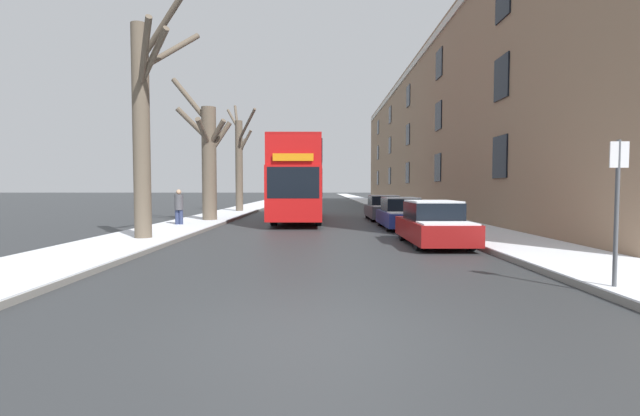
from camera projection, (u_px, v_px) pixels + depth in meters
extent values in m
plane|color=#303335|center=(318.00, 336.00, 5.33)|extent=(320.00, 320.00, 0.00)
cube|color=slate|center=(275.00, 201.00, 58.27)|extent=(2.96, 130.00, 0.13)
cube|color=white|center=(275.00, 200.00, 58.27)|extent=(2.93, 130.00, 0.03)
cube|color=slate|center=(366.00, 201.00, 58.25)|extent=(2.96, 130.00, 0.13)
cube|color=white|center=(366.00, 200.00, 58.25)|extent=(2.93, 130.00, 0.03)
cube|color=#8C7056|center=(461.00, 137.00, 37.20)|extent=(9.00, 54.58, 12.47)
cube|color=black|center=(501.00, 157.00, 18.16)|extent=(0.08, 1.40, 1.80)
cube|color=black|center=(439.00, 168.00, 27.76)|extent=(0.08, 1.40, 1.80)
cube|color=black|center=(408.00, 173.00, 37.35)|extent=(0.08, 1.40, 1.80)
cube|color=black|center=(390.00, 176.00, 46.95)|extent=(0.08, 1.40, 1.80)
cube|color=black|center=(379.00, 178.00, 56.54)|extent=(0.08, 1.40, 1.80)
cube|color=black|center=(502.00, 78.00, 18.01)|extent=(0.08, 1.40, 1.80)
cube|color=black|center=(439.00, 116.00, 27.60)|extent=(0.08, 1.40, 1.80)
cube|color=black|center=(409.00, 135.00, 37.20)|extent=(0.08, 1.40, 1.80)
cube|color=black|center=(391.00, 145.00, 46.79)|extent=(0.08, 1.40, 1.80)
cube|color=black|center=(379.00, 153.00, 56.39)|extent=(0.08, 1.40, 1.80)
cube|color=black|center=(440.00, 64.00, 27.44)|extent=(0.08, 1.40, 1.80)
cube|color=black|center=(409.00, 96.00, 37.04)|extent=(0.08, 1.40, 1.80)
cube|color=black|center=(391.00, 115.00, 46.64)|extent=(0.08, 1.40, 1.80)
cube|color=black|center=(379.00, 127.00, 56.23)|extent=(0.08, 1.40, 1.80)
cube|color=beige|center=(409.00, 71.00, 36.94)|extent=(0.12, 53.49, 0.44)
cylinder|color=brown|center=(142.00, 134.00, 14.33)|extent=(0.56, 0.56, 7.28)
cylinder|color=brown|center=(162.00, 28.00, 13.73)|extent=(2.00, 1.12, 2.03)
cylinder|color=brown|center=(145.00, 55.00, 13.24)|extent=(1.32, 2.15, 1.72)
cylinder|color=brown|center=(154.00, 58.00, 13.46)|extent=(1.65, 1.74, 1.46)
cylinder|color=brown|center=(171.00, 51.00, 14.96)|extent=(1.72, 1.76, 1.78)
cylinder|color=brown|center=(210.00, 165.00, 22.52)|extent=(0.76, 0.76, 6.07)
cylinder|color=brown|center=(220.00, 138.00, 22.53)|extent=(1.33, 0.45, 1.80)
cylinder|color=brown|center=(217.00, 134.00, 22.06)|extent=(1.28, 1.09, 1.45)
cylinder|color=brown|center=(204.00, 133.00, 21.61)|extent=(0.37, 1.84, 1.36)
cylinder|color=brown|center=(194.00, 124.00, 22.16)|extent=(1.73, 0.85, 1.72)
cylinder|color=brown|center=(192.00, 101.00, 22.57)|extent=(2.21, 0.72, 2.52)
cylinder|color=brown|center=(240.00, 167.00, 31.32)|extent=(0.54, 0.54, 6.74)
cylinder|color=brown|center=(234.00, 120.00, 31.82)|extent=(1.30, 1.56, 1.82)
cylinder|color=brown|center=(243.00, 148.00, 31.72)|extent=(0.50, 1.14, 1.56)
cylinder|color=brown|center=(246.00, 142.00, 30.94)|extent=(1.21, 0.82, 1.69)
cylinder|color=brown|center=(247.00, 125.00, 30.07)|extent=(1.74, 2.42, 2.07)
cylinder|color=brown|center=(238.00, 122.00, 31.98)|extent=(0.81, 1.87, 2.75)
cube|color=red|center=(300.00, 192.00, 24.25)|extent=(2.52, 11.48, 2.50)
cube|color=red|center=(300.00, 159.00, 24.16)|extent=(2.47, 11.25, 1.32)
cube|color=#B31212|center=(300.00, 146.00, 24.13)|extent=(2.47, 11.25, 0.12)
cube|color=black|center=(300.00, 184.00, 24.23)|extent=(2.55, 10.10, 1.30)
cube|color=black|center=(300.00, 157.00, 24.16)|extent=(2.55, 10.10, 1.00)
cube|color=black|center=(294.00, 183.00, 18.51)|extent=(2.27, 0.06, 1.36)
cube|color=orange|center=(294.00, 157.00, 18.45)|extent=(1.76, 0.05, 0.32)
cylinder|color=black|center=(275.00, 214.00, 20.86)|extent=(0.30, 1.09, 1.09)
cylinder|color=black|center=(319.00, 214.00, 20.86)|extent=(0.30, 1.09, 1.09)
cylinder|color=black|center=(286.00, 208.00, 27.51)|extent=(0.30, 1.09, 1.09)
cylinder|color=black|center=(320.00, 208.00, 27.51)|extent=(0.30, 1.09, 1.09)
cube|color=maroon|center=(434.00, 230.00, 13.78)|extent=(1.76, 4.06, 0.63)
cube|color=black|center=(433.00, 211.00, 13.91)|extent=(1.52, 2.03, 0.57)
cube|color=white|center=(434.00, 201.00, 13.90)|extent=(1.48, 1.93, 0.06)
cube|color=white|center=(448.00, 223.00, 12.32)|extent=(1.59, 1.06, 0.05)
cylinder|color=black|center=(419.00, 239.00, 12.57)|extent=(0.20, 0.65, 0.65)
cylinder|color=black|center=(472.00, 239.00, 12.57)|extent=(0.20, 0.65, 0.65)
cylinder|color=black|center=(403.00, 231.00, 15.00)|extent=(0.20, 0.65, 0.65)
cylinder|color=black|center=(447.00, 231.00, 15.00)|extent=(0.20, 0.65, 0.65)
cube|color=navy|center=(402.00, 218.00, 19.40)|extent=(1.74, 4.26, 0.61)
cube|color=black|center=(401.00, 205.00, 19.54)|extent=(1.49, 2.13, 0.59)
cube|color=white|center=(401.00, 198.00, 19.52)|extent=(1.46, 2.02, 0.06)
cube|color=white|center=(408.00, 213.00, 17.87)|extent=(1.56, 1.11, 0.05)
cylinder|color=black|center=(389.00, 224.00, 18.13)|extent=(0.20, 0.65, 0.65)
cylinder|color=black|center=(425.00, 224.00, 18.13)|extent=(0.20, 0.65, 0.65)
cylinder|color=black|center=(381.00, 219.00, 20.68)|extent=(0.20, 0.65, 0.65)
cylinder|color=black|center=(412.00, 219.00, 20.68)|extent=(0.20, 0.65, 0.65)
cube|color=#474C56|center=(384.00, 211.00, 24.59)|extent=(1.83, 4.21, 0.67)
cube|color=black|center=(384.00, 201.00, 24.73)|extent=(1.57, 2.11, 0.54)
cube|color=white|center=(384.00, 196.00, 24.72)|extent=(1.53, 2.00, 0.05)
cube|color=white|center=(389.00, 206.00, 23.08)|extent=(1.64, 1.10, 0.04)
cylinder|color=black|center=(373.00, 216.00, 23.34)|extent=(0.20, 0.65, 0.65)
cylinder|color=black|center=(403.00, 216.00, 23.34)|extent=(0.20, 0.65, 0.65)
cylinder|color=black|center=(368.00, 213.00, 25.86)|extent=(0.20, 0.65, 0.65)
cylinder|color=black|center=(395.00, 213.00, 25.86)|extent=(0.20, 0.65, 0.65)
cylinder|color=navy|center=(182.00, 219.00, 19.74)|extent=(0.18, 0.18, 0.82)
cylinder|color=navy|center=(178.00, 219.00, 19.72)|extent=(0.18, 0.18, 0.82)
cylinder|color=#47474C|center=(180.00, 202.00, 19.70)|extent=(0.39, 0.39, 0.72)
sphere|color=tan|center=(180.00, 192.00, 19.67)|extent=(0.23, 0.23, 0.23)
cylinder|color=#4C4F54|center=(618.00, 218.00, 7.24)|extent=(0.07, 0.07, 2.65)
cube|color=silver|center=(620.00, 155.00, 7.17)|extent=(0.32, 0.02, 0.44)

